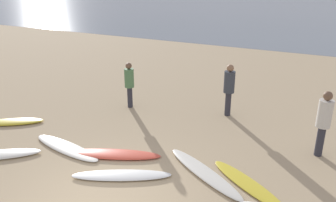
{
  "coord_description": "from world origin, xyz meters",
  "views": [
    {
      "loc": [
        4.01,
        -5.14,
        4.89
      ],
      "look_at": [
        -0.4,
        4.7,
        0.6
      ],
      "focal_mm": 38.59,
      "sensor_mm": 36.0,
      "label": 1
    }
  ],
  "objects_px": {
    "surfboard_0": "(12,122)",
    "surfboard_6": "(247,184)",
    "surfboard_2": "(66,148)",
    "person_1": "(324,119)",
    "surfboard_5": "(204,173)",
    "person_2": "(129,81)",
    "person_0": "(229,86)",
    "surfboard_3": "(114,154)",
    "surfboard_4": "(122,175)"
  },
  "relations": [
    {
      "from": "surfboard_2",
      "to": "person_1",
      "type": "distance_m",
      "value": 6.86
    },
    {
      "from": "surfboard_2",
      "to": "surfboard_3",
      "type": "bearing_deg",
      "value": 21.38
    },
    {
      "from": "surfboard_3",
      "to": "surfboard_6",
      "type": "distance_m",
      "value": 3.53
    },
    {
      "from": "surfboard_0",
      "to": "person_1",
      "type": "height_order",
      "value": "person_1"
    },
    {
      "from": "surfboard_6",
      "to": "person_1",
      "type": "distance_m",
      "value": 2.75
    },
    {
      "from": "person_0",
      "to": "person_1",
      "type": "distance_m",
      "value": 3.31
    },
    {
      "from": "surfboard_5",
      "to": "surfboard_0",
      "type": "bearing_deg",
      "value": -149.21
    },
    {
      "from": "person_0",
      "to": "person_1",
      "type": "height_order",
      "value": "person_1"
    },
    {
      "from": "surfboard_6",
      "to": "surfboard_0",
      "type": "bearing_deg",
      "value": -147.29
    },
    {
      "from": "person_1",
      "to": "person_2",
      "type": "height_order",
      "value": "person_1"
    },
    {
      "from": "surfboard_0",
      "to": "surfboard_6",
      "type": "relative_size",
      "value": 0.83
    },
    {
      "from": "person_2",
      "to": "surfboard_6",
      "type": "bearing_deg",
      "value": -105.69
    },
    {
      "from": "surfboard_5",
      "to": "person_2",
      "type": "height_order",
      "value": "person_2"
    },
    {
      "from": "surfboard_3",
      "to": "person_2",
      "type": "relative_size",
      "value": 1.56
    },
    {
      "from": "surfboard_4",
      "to": "person_1",
      "type": "height_order",
      "value": "person_1"
    },
    {
      "from": "surfboard_0",
      "to": "person_1",
      "type": "bearing_deg",
      "value": -19.42
    },
    {
      "from": "surfboard_4",
      "to": "person_2",
      "type": "relative_size",
      "value": 1.49
    },
    {
      "from": "person_1",
      "to": "surfboard_4",
      "type": "bearing_deg",
      "value": -170.64
    },
    {
      "from": "surfboard_2",
      "to": "person_0",
      "type": "distance_m",
      "value": 5.39
    },
    {
      "from": "surfboard_6",
      "to": "person_2",
      "type": "relative_size",
      "value": 1.45
    },
    {
      "from": "surfboard_2",
      "to": "surfboard_6",
      "type": "relative_size",
      "value": 1.05
    },
    {
      "from": "surfboard_2",
      "to": "surfboard_6",
      "type": "bearing_deg",
      "value": 16.31
    },
    {
      "from": "surfboard_6",
      "to": "person_2",
      "type": "xyz_separation_m",
      "value": [
        -4.81,
        3.0,
        0.91
      ]
    },
    {
      "from": "surfboard_2",
      "to": "person_0",
      "type": "height_order",
      "value": "person_0"
    },
    {
      "from": "person_2",
      "to": "person_1",
      "type": "bearing_deg",
      "value": -81.7
    },
    {
      "from": "surfboard_0",
      "to": "surfboard_6",
      "type": "distance_m",
      "value": 7.57
    },
    {
      "from": "surfboard_4",
      "to": "surfboard_2",
      "type": "bearing_deg",
      "value": 140.02
    },
    {
      "from": "surfboard_4",
      "to": "surfboard_3",
      "type": "bearing_deg",
      "value": 107.09
    },
    {
      "from": "surfboard_0",
      "to": "surfboard_5",
      "type": "height_order",
      "value": "surfboard_0"
    },
    {
      "from": "surfboard_5",
      "to": "surfboard_6",
      "type": "height_order",
      "value": "surfboard_5"
    },
    {
      "from": "surfboard_3",
      "to": "person_0",
      "type": "height_order",
      "value": "person_0"
    },
    {
      "from": "person_1",
      "to": "surfboard_5",
      "type": "bearing_deg",
      "value": -165.65
    },
    {
      "from": "person_2",
      "to": "surfboard_0",
      "type": "bearing_deg",
      "value": 150.84
    },
    {
      "from": "person_1",
      "to": "surfboard_3",
      "type": "bearing_deg",
      "value": 178.28
    },
    {
      "from": "surfboard_4",
      "to": "surfboard_5",
      "type": "relative_size",
      "value": 0.89
    },
    {
      "from": "surfboard_2",
      "to": "surfboard_5",
      "type": "bearing_deg",
      "value": 17.69
    },
    {
      "from": "person_1",
      "to": "person_0",
      "type": "bearing_deg",
      "value": 125.32
    },
    {
      "from": "surfboard_2",
      "to": "person_1",
      "type": "xyz_separation_m",
      "value": [
        6.32,
        2.47,
        1.02
      ]
    },
    {
      "from": "surfboard_3",
      "to": "surfboard_4",
      "type": "distance_m",
      "value": 1.05
    },
    {
      "from": "surfboard_2",
      "to": "person_2",
      "type": "relative_size",
      "value": 1.52
    },
    {
      "from": "surfboard_4",
      "to": "person_2",
      "type": "bearing_deg",
      "value": 91.95
    },
    {
      "from": "surfboard_0",
      "to": "surfboard_2",
      "type": "xyz_separation_m",
      "value": [
        2.65,
        -0.63,
        -0.01
      ]
    },
    {
      "from": "surfboard_6",
      "to": "person_0",
      "type": "xyz_separation_m",
      "value": [
        -1.5,
        3.7,
        1.0
      ]
    },
    {
      "from": "surfboard_5",
      "to": "person_0",
      "type": "xyz_separation_m",
      "value": [
        -0.44,
        3.69,
        0.98
      ]
    },
    {
      "from": "surfboard_4",
      "to": "surfboard_6",
      "type": "bearing_deg",
      "value": -7.34
    },
    {
      "from": "surfboard_6",
      "to": "surfboard_5",
      "type": "bearing_deg",
      "value": -146.15
    },
    {
      "from": "surfboard_6",
      "to": "person_1",
      "type": "relative_size",
      "value": 1.29
    },
    {
      "from": "surfboard_4",
      "to": "surfboard_0",
      "type": "bearing_deg",
      "value": 140.85
    },
    {
      "from": "surfboard_3",
      "to": "surfboard_6",
      "type": "relative_size",
      "value": 1.08
    },
    {
      "from": "surfboard_4",
      "to": "surfboard_5",
      "type": "xyz_separation_m",
      "value": [
        1.77,
        0.92,
        -0.0
      ]
    }
  ]
}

